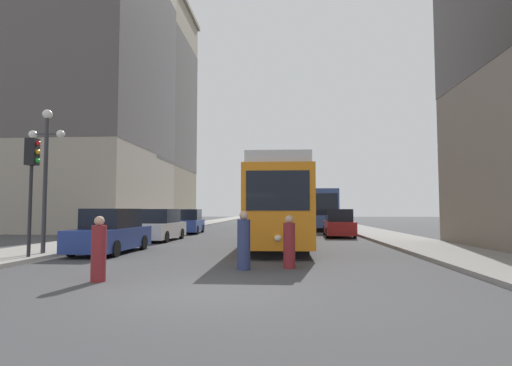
{
  "coord_description": "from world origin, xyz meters",
  "views": [
    {
      "loc": [
        1.72,
        -8.92,
        1.77
      ],
      "look_at": [
        0.46,
        10.1,
        3.01
      ],
      "focal_mm": 28.97,
      "sensor_mm": 36.0,
      "label": 1
    }
  ],
  "objects_px": {
    "traffic_light_near_left": "(32,165)",
    "parked_car_left_near": "(189,222)",
    "parked_car_left_far": "(111,232)",
    "pedestrian_crossing_near": "(99,251)",
    "streetcar": "(280,203)",
    "lamp_post_left_near": "(46,158)",
    "parked_car_right_far": "(339,224)",
    "transit_bus": "(315,208)",
    "pedestrian_on_sidewalk": "(244,242)",
    "pedestrian_crossing_far": "(289,244)",
    "parked_car_left_mid": "(160,226)"
  },
  "relations": [
    {
      "from": "traffic_light_near_left",
      "to": "parked_car_left_near",
      "type": "bearing_deg",
      "value": 84.35
    },
    {
      "from": "parked_car_right_far",
      "to": "parked_car_left_far",
      "type": "relative_size",
      "value": 1.02
    },
    {
      "from": "pedestrian_crossing_near",
      "to": "parked_car_left_far",
      "type": "bearing_deg",
      "value": -21.85
    },
    {
      "from": "parked_car_left_far",
      "to": "pedestrian_crossing_near",
      "type": "relative_size",
      "value": 2.99
    },
    {
      "from": "parked_car_left_far",
      "to": "traffic_light_near_left",
      "type": "xyz_separation_m",
      "value": [
        -1.68,
        -2.87,
        2.49
      ]
    },
    {
      "from": "streetcar",
      "to": "parked_car_left_near",
      "type": "distance_m",
      "value": 11.91
    },
    {
      "from": "pedestrian_crossing_far",
      "to": "transit_bus",
      "type": "bearing_deg",
      "value": -69.74
    },
    {
      "from": "parked_car_left_mid",
      "to": "parked_car_right_far",
      "type": "distance_m",
      "value": 11.6
    },
    {
      "from": "transit_bus",
      "to": "pedestrian_crossing_far",
      "type": "height_order",
      "value": "transit_bus"
    },
    {
      "from": "parked_car_right_far",
      "to": "pedestrian_crossing_near",
      "type": "distance_m",
      "value": 19.58
    },
    {
      "from": "parked_car_left_far",
      "to": "lamp_post_left_near",
      "type": "distance_m",
      "value": 3.85
    },
    {
      "from": "pedestrian_crossing_near",
      "to": "pedestrian_on_sidewalk",
      "type": "bearing_deg",
      "value": -99.25
    },
    {
      "from": "parked_car_left_near",
      "to": "pedestrian_crossing_near",
      "type": "relative_size",
      "value": 2.69
    },
    {
      "from": "parked_car_right_far",
      "to": "traffic_light_near_left",
      "type": "relative_size",
      "value": 1.19
    },
    {
      "from": "streetcar",
      "to": "pedestrian_crossing_far",
      "type": "distance_m",
      "value": 8.69
    },
    {
      "from": "transit_bus",
      "to": "pedestrian_crossing_far",
      "type": "xyz_separation_m",
      "value": [
        -2.8,
        -26.0,
        -1.2
      ]
    },
    {
      "from": "parked_car_right_far",
      "to": "lamp_post_left_near",
      "type": "height_order",
      "value": "lamp_post_left_near"
    },
    {
      "from": "pedestrian_crossing_near",
      "to": "lamp_post_left_near",
      "type": "height_order",
      "value": "lamp_post_left_near"
    },
    {
      "from": "streetcar",
      "to": "lamp_post_left_near",
      "type": "distance_m",
      "value": 10.91
    },
    {
      "from": "parked_car_left_near",
      "to": "parked_car_right_far",
      "type": "relative_size",
      "value": 0.88
    },
    {
      "from": "parked_car_right_far",
      "to": "streetcar",
      "type": "bearing_deg",
      "value": 62.21
    },
    {
      "from": "parked_car_right_far",
      "to": "lamp_post_left_near",
      "type": "relative_size",
      "value": 0.9
    },
    {
      "from": "pedestrian_crossing_far",
      "to": "parked_car_left_mid",
      "type": "bearing_deg",
      "value": -29.77
    },
    {
      "from": "transit_bus",
      "to": "parked_car_right_far",
      "type": "xyz_separation_m",
      "value": [
        0.7,
        -10.87,
        -1.1
      ]
    },
    {
      "from": "parked_car_right_far",
      "to": "pedestrian_crossing_near",
      "type": "xyz_separation_m",
      "value": [
        -8.26,
        -17.75,
        -0.09
      ]
    },
    {
      "from": "parked_car_left_near",
      "to": "traffic_light_near_left",
      "type": "relative_size",
      "value": 1.05
    },
    {
      "from": "parked_car_left_near",
      "to": "pedestrian_crossing_near",
      "type": "height_order",
      "value": "parked_car_left_near"
    },
    {
      "from": "streetcar",
      "to": "parked_car_left_mid",
      "type": "distance_m",
      "value": 7.42
    },
    {
      "from": "transit_bus",
      "to": "parked_car_left_mid",
      "type": "distance_m",
      "value": 18.21
    },
    {
      "from": "pedestrian_crossing_far",
      "to": "traffic_light_near_left",
      "type": "bearing_deg",
      "value": 18.85
    },
    {
      "from": "pedestrian_crossing_near",
      "to": "pedestrian_on_sidewalk",
      "type": "relative_size",
      "value": 0.93
    },
    {
      "from": "streetcar",
      "to": "parked_car_right_far",
      "type": "height_order",
      "value": "streetcar"
    },
    {
      "from": "streetcar",
      "to": "parked_car_left_near",
      "type": "height_order",
      "value": "streetcar"
    },
    {
      "from": "parked_car_left_mid",
      "to": "pedestrian_crossing_near",
      "type": "bearing_deg",
      "value": -77.64
    },
    {
      "from": "streetcar",
      "to": "transit_bus",
      "type": "height_order",
      "value": "streetcar"
    },
    {
      "from": "pedestrian_on_sidewalk",
      "to": "lamp_post_left_near",
      "type": "bearing_deg",
      "value": -163.86
    },
    {
      "from": "transit_bus",
      "to": "pedestrian_on_sidewalk",
      "type": "distance_m",
      "value": 26.73
    },
    {
      "from": "streetcar",
      "to": "parked_car_left_far",
      "type": "bearing_deg",
      "value": -146.84
    },
    {
      "from": "parked_car_left_near",
      "to": "pedestrian_crossing_far",
      "type": "xyz_separation_m",
      "value": [
        7.29,
        -18.17,
        -0.09
      ]
    },
    {
      "from": "parked_car_right_far",
      "to": "pedestrian_crossing_far",
      "type": "bearing_deg",
      "value": 79.62
    },
    {
      "from": "transit_bus",
      "to": "traffic_light_near_left",
      "type": "relative_size",
      "value": 3.11
    },
    {
      "from": "parked_car_left_near",
      "to": "parked_car_right_far",
      "type": "xyz_separation_m",
      "value": [
        10.79,
        -3.04,
        0.0
      ]
    },
    {
      "from": "parked_car_left_far",
      "to": "pedestrian_crossing_near",
      "type": "height_order",
      "value": "parked_car_left_far"
    },
    {
      "from": "transit_bus",
      "to": "traffic_light_near_left",
      "type": "height_order",
      "value": "traffic_light_near_left"
    },
    {
      "from": "pedestrian_on_sidewalk",
      "to": "traffic_light_near_left",
      "type": "height_order",
      "value": "traffic_light_near_left"
    },
    {
      "from": "streetcar",
      "to": "lamp_post_left_near",
      "type": "bearing_deg",
      "value": -144.88
    },
    {
      "from": "pedestrian_crossing_far",
      "to": "pedestrian_on_sidewalk",
      "type": "bearing_deg",
      "value": 42.12
    },
    {
      "from": "pedestrian_on_sidewalk",
      "to": "parked_car_left_far",
      "type": "bearing_deg",
      "value": 178.78
    },
    {
      "from": "streetcar",
      "to": "traffic_light_near_left",
      "type": "bearing_deg",
      "value": -139.31
    },
    {
      "from": "lamp_post_left_near",
      "to": "pedestrian_crossing_near",
      "type": "bearing_deg",
      "value": -48.45
    }
  ]
}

